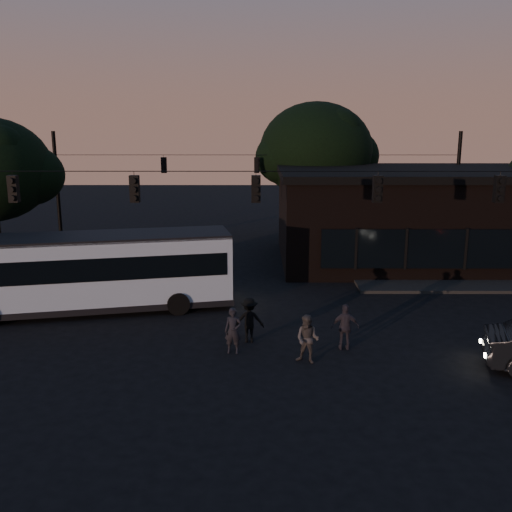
{
  "coord_description": "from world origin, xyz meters",
  "views": [
    {
      "loc": [
        0.07,
        -17.11,
        7.84
      ],
      "look_at": [
        0.0,
        4.0,
        3.0
      ],
      "focal_mm": 40.0,
      "sensor_mm": 36.0,
      "label": 1
    }
  ],
  "objects_px": {
    "bus": "(92,269)",
    "pedestrian_d": "(249,320)",
    "pedestrian_a": "(233,331)",
    "pedestrian_c": "(345,327)",
    "building": "(410,215)",
    "pedestrian_b": "(308,339)"
  },
  "relations": [
    {
      "from": "bus",
      "to": "pedestrian_d",
      "type": "relative_size",
      "value": 7.15
    },
    {
      "from": "pedestrian_a",
      "to": "pedestrian_c",
      "type": "relative_size",
      "value": 0.98
    },
    {
      "from": "bus",
      "to": "pedestrian_a",
      "type": "bearing_deg",
      "value": -49.27
    },
    {
      "from": "pedestrian_a",
      "to": "bus",
      "type": "bearing_deg",
      "value": 148.31
    },
    {
      "from": "building",
      "to": "pedestrian_a",
      "type": "height_order",
      "value": "building"
    },
    {
      "from": "bus",
      "to": "pedestrian_c",
      "type": "bearing_deg",
      "value": -35.31
    },
    {
      "from": "bus",
      "to": "pedestrian_b",
      "type": "height_order",
      "value": "bus"
    },
    {
      "from": "building",
      "to": "bus",
      "type": "distance_m",
      "value": 18.64
    },
    {
      "from": "building",
      "to": "pedestrian_b",
      "type": "relative_size",
      "value": 9.2
    },
    {
      "from": "pedestrian_b",
      "to": "building",
      "type": "bearing_deg",
      "value": 88.15
    },
    {
      "from": "pedestrian_c",
      "to": "pedestrian_d",
      "type": "height_order",
      "value": "pedestrian_d"
    },
    {
      "from": "pedestrian_b",
      "to": "pedestrian_c",
      "type": "distance_m",
      "value": 1.86
    },
    {
      "from": "pedestrian_d",
      "to": "pedestrian_a",
      "type": "bearing_deg",
      "value": 61.89
    },
    {
      "from": "pedestrian_b",
      "to": "bus",
      "type": "bearing_deg",
      "value": 171.59
    },
    {
      "from": "pedestrian_d",
      "to": "pedestrian_c",
      "type": "bearing_deg",
      "value": 167.2
    },
    {
      "from": "pedestrian_b",
      "to": "pedestrian_d",
      "type": "relative_size",
      "value": 0.99
    },
    {
      "from": "pedestrian_a",
      "to": "pedestrian_c",
      "type": "distance_m",
      "value": 4.0
    },
    {
      "from": "bus",
      "to": "pedestrian_b",
      "type": "bearing_deg",
      "value": -44.48
    },
    {
      "from": "building",
      "to": "pedestrian_c",
      "type": "distance_m",
      "value": 15.15
    },
    {
      "from": "building",
      "to": "pedestrian_d",
      "type": "relative_size",
      "value": 9.09
    },
    {
      "from": "pedestrian_b",
      "to": "pedestrian_d",
      "type": "xyz_separation_m",
      "value": [
        -1.99,
        1.9,
        0.01
      ]
    },
    {
      "from": "pedestrian_a",
      "to": "pedestrian_b",
      "type": "height_order",
      "value": "pedestrian_b"
    }
  ]
}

